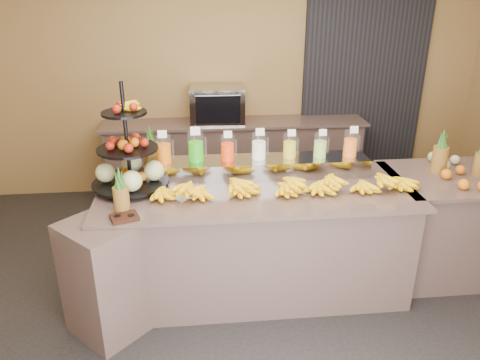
{
  "coord_description": "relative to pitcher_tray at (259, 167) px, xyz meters",
  "views": [
    {
      "loc": [
        -0.47,
        -3.05,
        2.45
      ],
      "look_at": [
        -0.13,
        0.3,
        1.01
      ],
      "focal_mm": 35.0,
      "sensor_mm": 36.0,
      "label": 1
    }
  ],
  "objects": [
    {
      "name": "ground",
      "position": [
        -0.05,
        -0.58,
        -1.01
      ],
      "size": [
        6.0,
        6.0,
        0.0
      ],
      "primitive_type": "plane",
      "color": "black",
      "rests_on": "ground"
    },
    {
      "name": "room_envelope",
      "position": [
        0.13,
        0.21,
        0.87
      ],
      "size": [
        6.04,
        5.02,
        2.82
      ],
      "color": "olive",
      "rests_on": "ground"
    },
    {
      "name": "buffet_counter",
      "position": [
        -0.17,
        -0.32,
        -0.54
      ],
      "size": [
        2.75,
        1.25,
        0.93
      ],
      "color": "#886862",
      "rests_on": "ground"
    },
    {
      "name": "right_counter",
      "position": [
        1.65,
        -0.18,
        -0.54
      ],
      "size": [
        1.08,
        0.88,
        0.93
      ],
      "color": "#886862",
      "rests_on": "ground"
    },
    {
      "name": "back_ledge",
      "position": [
        -0.05,
        1.67,
        -0.54
      ],
      "size": [
        3.1,
        0.55,
        0.93
      ],
      "color": "#886862",
      "rests_on": "ground"
    },
    {
      "name": "pitcher_tray",
      "position": [
        0.0,
        0.0,
        0.0
      ],
      "size": [
        1.85,
        0.3,
        0.15
      ],
      "primitive_type": "cube",
      "color": "gray",
      "rests_on": "buffet_counter"
    },
    {
      "name": "juice_pitcher_orange_a",
      "position": [
        -0.78,
        -0.0,
        0.18
      ],
      "size": [
        0.12,
        0.13,
        0.3
      ],
      "color": "silver",
      "rests_on": "pitcher_tray"
    },
    {
      "name": "juice_pitcher_green",
      "position": [
        -0.52,
        -0.0,
        0.18
      ],
      "size": [
        0.13,
        0.14,
        0.32
      ],
      "color": "silver",
      "rests_on": "pitcher_tray"
    },
    {
      "name": "juice_pitcher_orange_b",
      "position": [
        -0.26,
        -0.0,
        0.17
      ],
      "size": [
        0.11,
        0.12,
        0.28
      ],
      "color": "silver",
      "rests_on": "pitcher_tray"
    },
    {
      "name": "juice_pitcher_milk",
      "position": [
        -0.0,
        -0.0,
        0.17
      ],
      "size": [
        0.12,
        0.13,
        0.29
      ],
      "color": "silver",
      "rests_on": "pitcher_tray"
    },
    {
      "name": "juice_pitcher_lemon",
      "position": [
        0.26,
        -0.0,
        0.17
      ],
      "size": [
        0.11,
        0.12,
        0.27
      ],
      "color": "silver",
      "rests_on": "pitcher_tray"
    },
    {
      "name": "juice_pitcher_lime",
      "position": [
        0.52,
        -0.0,
        0.16
      ],
      "size": [
        0.11,
        0.11,
        0.27
      ],
      "color": "silver",
      "rests_on": "pitcher_tray"
    },
    {
      "name": "juice_pitcher_orange_c",
      "position": [
        0.78,
        -0.0,
        0.17
      ],
      "size": [
        0.12,
        0.12,
        0.29
      ],
      "color": "silver",
      "rests_on": "pitcher_tray"
    },
    {
      "name": "banana_heap",
      "position": [
        0.15,
        -0.36,
        0.0
      ],
      "size": [
        2.14,
        0.19,
        0.18
      ],
      "color": "yellow",
      "rests_on": "buffet_counter"
    },
    {
      "name": "fruit_stand",
      "position": [
        -1.01,
        -0.15,
        0.14
      ],
      "size": [
        0.76,
        0.76,
        0.85
      ],
      "rotation": [
        0.0,
        0.0,
        -0.31
      ],
      "color": "black",
      "rests_on": "buffet_counter"
    },
    {
      "name": "condiment_caddy",
      "position": [
        -1.03,
        -0.69,
        -0.06
      ],
      "size": [
        0.22,
        0.19,
        0.03
      ],
      "primitive_type": "cube",
      "rotation": [
        0.0,
        0.0,
        0.36
      ],
      "color": "black",
      "rests_on": "buffet_counter"
    },
    {
      "name": "pineapple_left_a",
      "position": [
        -1.06,
        -0.58,
        0.05
      ],
      "size": [
        0.11,
        0.11,
        0.35
      ],
      "rotation": [
        0.0,
        0.0,
        0.33
      ],
      "color": "brown",
      "rests_on": "buffet_counter"
    },
    {
      "name": "pineapple_left_b",
      "position": [
        -0.9,
        0.21,
        0.08
      ],
      "size": [
        0.13,
        0.13,
        0.41
      ],
      "rotation": [
        0.0,
        0.0,
        0.02
      ],
      "color": "brown",
      "rests_on": "buffet_counter"
    },
    {
      "name": "right_fruit_pile",
      "position": [
        1.69,
        -0.23,
        -0.0
      ],
      "size": [
        0.44,
        0.42,
        0.23
      ],
      "color": "brown",
      "rests_on": "right_counter"
    },
    {
      "name": "oven_warmer",
      "position": [
        -0.26,
        1.67,
        0.13
      ],
      "size": [
        0.63,
        0.45,
        0.41
      ],
      "primitive_type": "cube",
      "rotation": [
        0.0,
        0.0,
        -0.02
      ],
      "color": "gray",
      "rests_on": "back_ledge"
    }
  ]
}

